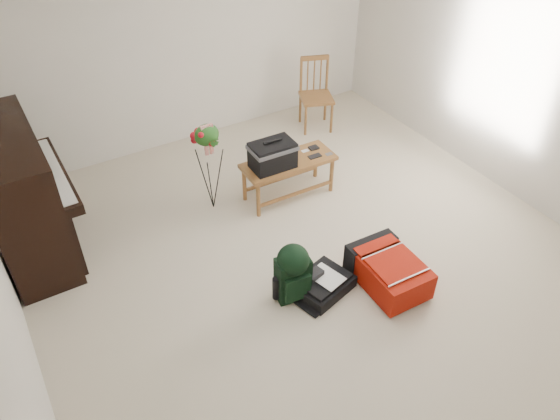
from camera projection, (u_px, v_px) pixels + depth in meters
floor at (314, 263)px, 5.19m from camera, size 5.00×5.50×0.01m
wall_back at (185, 41)px, 6.25m from camera, size 5.00×0.04×2.50m
wall_right at (528, 82)px, 5.42m from camera, size 0.04×5.50×2.50m
piano at (22, 198)px, 5.01m from camera, size 0.71×1.50×1.25m
bench at (278, 157)px, 5.63m from camera, size 1.02×0.43×0.78m
dining_chair at (315, 95)px, 6.94m from camera, size 0.51×0.51×0.91m
red_suitcase at (385, 268)px, 4.92m from camera, size 0.50×0.73×0.31m
black_duffel at (322, 283)px, 4.89m from camera, size 0.58×0.51×0.21m
green_backpack at (293, 270)px, 4.67m from camera, size 0.31×0.29×0.58m
flower_stand at (210, 168)px, 5.56m from camera, size 0.33×0.33×1.04m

